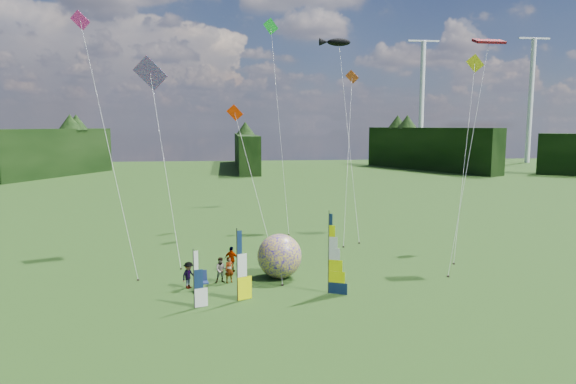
{
  "coord_description": "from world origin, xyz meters",
  "views": [
    {
      "loc": [
        -4.44,
        -24.11,
        9.19
      ],
      "look_at": [
        -1.0,
        4.0,
        5.5
      ],
      "focal_mm": 32.0,
      "sensor_mm": 36.0,
      "label": 1
    }
  ],
  "objects": [
    {
      "name": "camp_chair",
      "position": [
        -5.81,
        3.96,
        0.56
      ],
      "size": [
        0.77,
        0.77,
        1.13
      ],
      "primitive_type": null,
      "rotation": [
        0.0,
        0.0,
        0.21
      ],
      "color": "#101C3F",
      "rests_on": "ground"
    },
    {
      "name": "small_kite_red",
      "position": [
        -2.4,
        15.87,
        5.71
      ],
      "size": [
        5.33,
        11.26,
        11.42
      ],
      "primitive_type": null,
      "rotation": [
        0.0,
        0.0,
        0.06
      ],
      "color": "red",
      "rests_on": "ground"
    },
    {
      "name": "treeline_ring",
      "position": [
        0.0,
        0.0,
        4.0
      ],
      "size": [
        210.0,
        210.0,
        8.0
      ],
      "primitive_type": null,
      "color": "#1D3311",
      "rests_on": "ground"
    },
    {
      "name": "small_kite_pink",
      "position": [
        -11.77,
        9.36,
        8.58
      ],
      "size": [
        6.95,
        8.65,
        17.15
      ],
      "primitive_type": null,
      "rotation": [
        0.0,
        0.0,
        -0.09
      ],
      "color": "#F22991",
      "rests_on": "ground"
    },
    {
      "name": "feather_banner_main",
      "position": [
        1.08,
        2.72,
        2.23
      ],
      "size": [
        1.15,
        0.58,
        4.46
      ],
      "primitive_type": null,
      "rotation": [
        0.0,
        0.0,
        -0.42
      ],
      "color": "#0F2143",
      "rests_on": "ground"
    },
    {
      "name": "spectator_b",
      "position": [
        -4.78,
        5.37,
        0.76
      ],
      "size": [
        0.77,
        0.43,
        1.52
      ],
      "primitive_type": "imported",
      "rotation": [
        0.0,
        0.0,
        0.09
      ],
      "color": "#66594C",
      "rests_on": "ground"
    },
    {
      "name": "small_kite_orange",
      "position": [
        5.78,
        17.89,
        7.32
      ],
      "size": [
        8.89,
        12.63,
        14.63
      ],
      "primitive_type": null,
      "rotation": [
        0.0,
        0.0,
        -0.38
      ],
      "color": "#EB4F21",
      "rests_on": "ground"
    },
    {
      "name": "ground",
      "position": [
        0.0,
        0.0,
        0.0
      ],
      "size": [
        220.0,
        220.0,
        0.0
      ],
      "primitive_type": "plane",
      "color": "#28471B",
      "rests_on": "ground"
    },
    {
      "name": "turbine_right",
      "position": [
        45.0,
        102.0,
        15.0
      ],
      "size": [
        8.0,
        1.2,
        30.0
      ],
      "primitive_type": null,
      "color": "silver",
      "rests_on": "ground"
    },
    {
      "name": "kite_whale",
      "position": [
        6.17,
        19.66,
        9.24
      ],
      "size": [
        4.77,
        14.07,
        18.47
      ],
      "primitive_type": null,
      "rotation": [
        0.0,
        0.0,
        0.1
      ],
      "color": "black",
      "rests_on": "ground"
    },
    {
      "name": "small_kite_green",
      "position": [
        0.46,
        22.47,
        9.99
      ],
      "size": [
        6.43,
        12.08,
        19.99
      ],
      "primitive_type": null,
      "rotation": [
        0.0,
        0.0,
        0.29
      ],
      "color": "#119E26",
      "rests_on": "ground"
    },
    {
      "name": "turbine_left",
      "position": [
        70.0,
        95.0,
        15.0
      ],
      "size": [
        8.0,
        1.2,
        30.0
      ],
      "primitive_type": null,
      "color": "silver",
      "rests_on": "ground"
    },
    {
      "name": "side_banner_far",
      "position": [
        -6.11,
        1.29,
        1.48
      ],
      "size": [
        0.88,
        0.35,
        2.96
      ],
      "primitive_type": null,
      "rotation": [
        0.0,
        0.0,
        0.29
      ],
      "color": "white",
      "rests_on": "ground"
    },
    {
      "name": "spectator_a",
      "position": [
        -4.31,
        5.33,
        0.78
      ],
      "size": [
        0.67,
        0.57,
        1.56
      ],
      "primitive_type": "imported",
      "rotation": [
        0.0,
        0.0,
        0.41
      ],
      "color": "#66594C",
      "rests_on": "ground"
    },
    {
      "name": "side_banner_left",
      "position": [
        -3.91,
        2.08,
        1.88
      ],
      "size": [
        1.0,
        0.49,
        3.77
      ],
      "primitive_type": null,
      "rotation": [
        0.0,
        0.0,
        0.39
      ],
      "color": "#F9FF00",
      "rests_on": "ground"
    },
    {
      "name": "bol_inflatable",
      "position": [
        -1.28,
        5.96,
        1.35
      ],
      "size": [
        3.35,
        3.35,
        2.69
      ],
      "primitive_type": "sphere",
      "rotation": [
        0.0,
        0.0,
        0.29
      ],
      "color": "#1B078D",
      "rests_on": "ground"
    },
    {
      "name": "small_kite_yellow",
      "position": [
        12.97,
        11.49,
        7.64
      ],
      "size": [
        8.6,
        11.23,
        15.27
      ],
      "primitive_type": null,
      "rotation": [
        0.0,
        0.0,
        -0.14
      ],
      "color": "yellow",
      "rests_on": "ground"
    },
    {
      "name": "kite_parafoil",
      "position": [
        11.49,
        7.83,
        8.57
      ],
      "size": [
        10.85,
        11.62,
        17.15
      ],
      "primitive_type": null,
      "rotation": [
        0.0,
        0.0,
        -0.16
      ],
      "color": "#B10815",
      "rests_on": "ground"
    },
    {
      "name": "spectator_d",
      "position": [
        -4.15,
        7.5,
        0.82
      ],
      "size": [
        1.04,
        0.72,
        1.64
      ],
      "primitive_type": "imported",
      "rotation": [
        0.0,
        0.0,
        2.76
      ],
      "color": "#66594C",
      "rests_on": "ground"
    },
    {
      "name": "spectator_c",
      "position": [
        -6.61,
        4.54,
        0.77
      ],
      "size": [
        0.89,
        1.01,
        1.54
      ],
      "primitive_type": "imported",
      "rotation": [
        0.0,
        0.0,
        0.93
      ],
      "color": "#66594C",
      "rests_on": "ground"
    },
    {
      "name": "kite_rainbow_delta",
      "position": [
        -8.73,
        12.82,
        7.69
      ],
      "size": [
        8.67,
        13.83,
        15.38
      ],
      "primitive_type": null,
      "rotation": [
        0.0,
        0.0,
        -0.12
      ],
      "color": "#E32F40",
      "rests_on": "ground"
    }
  ]
}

